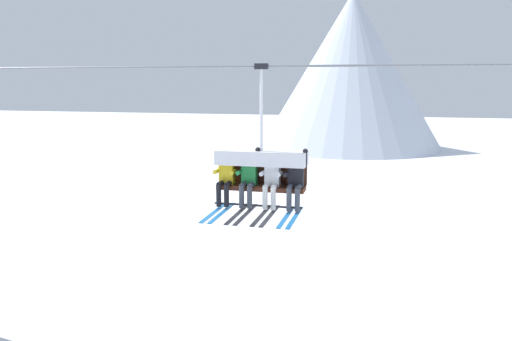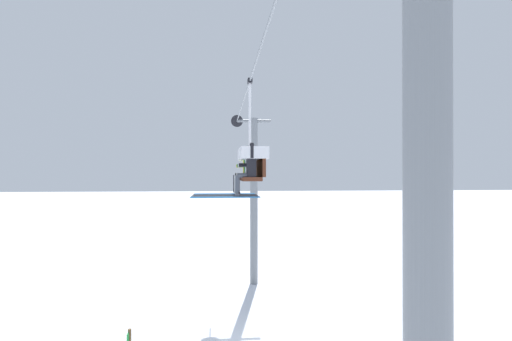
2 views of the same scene
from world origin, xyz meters
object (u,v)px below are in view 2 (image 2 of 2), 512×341
at_px(lift_tower_far, 425,317).
at_px(lift_tower_near, 254,196).
at_px(skier_green, 244,170).
at_px(chairlift_chair, 253,159).
at_px(skier_white, 245,171).
at_px(skier_black, 246,170).
at_px(skier_yellow, 243,171).

bearing_deg(lift_tower_far, lift_tower_near, 180.00).
relative_size(lift_tower_far, skier_green, 4.67).
height_order(lift_tower_far, chairlift_chair, lift_tower_far).
distance_m(lift_tower_near, skier_white, 8.62).
height_order(skier_white, skier_black, skier_black).
distance_m(chairlift_chair, skier_green, 0.44).
bearing_deg(skier_green, skier_yellow, -179.24).
bearing_deg(skier_green, skier_black, 0.00).
xyz_separation_m(lift_tower_far, skier_yellow, (-8.37, -0.93, 1.15)).
relative_size(chairlift_chair, skier_black, 1.76).
height_order(lift_tower_far, skier_yellow, lift_tower_far).
relative_size(lift_tower_near, lift_tower_far, 1.00).
bearing_deg(skier_green, lift_tower_near, 173.41).
height_order(lift_tower_near, skier_green, lift_tower_near).
xyz_separation_m(lift_tower_near, skier_white, (8.49, -0.93, 1.15)).
distance_m(lift_tower_near, chairlift_chair, 8.39).
distance_m(chairlift_chair, skier_yellow, 0.86).
relative_size(skier_yellow, skier_green, 1.00).
distance_m(lift_tower_far, skier_white, 7.49).
distance_m(skier_yellow, skier_white, 1.03).
bearing_deg(skier_green, skier_white, -0.77).
xyz_separation_m(skier_green, skier_black, (1.03, 0.00, 0.00)).
bearing_deg(lift_tower_near, skier_black, -5.85).
xyz_separation_m(lift_tower_far, chairlift_chair, (-7.60, -0.71, 1.46)).
bearing_deg(chairlift_chair, skier_green, -139.80).
xyz_separation_m(lift_tower_near, skier_green, (7.98, -0.92, 1.18)).
distance_m(lift_tower_near, skier_yellow, 7.61).
xyz_separation_m(lift_tower_far, skier_green, (-7.85, -0.92, 1.18)).
height_order(lift_tower_near, lift_tower_far, same).
relative_size(lift_tower_far, chairlift_chair, 2.65).
relative_size(lift_tower_near, chairlift_chair, 2.65).
distance_m(skier_green, skier_white, 0.51).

